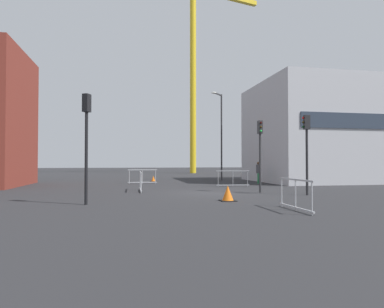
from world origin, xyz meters
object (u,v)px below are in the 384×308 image
Objects in this scene: traffic_light_corner at (87,131)px; streetlamp_tall at (221,130)px; pedestrian_walking at (258,171)px; traffic_cone_by_barrier at (153,179)px; traffic_light_crosswalk at (260,144)px; construction_crane at (195,51)px; traffic_light_far at (307,141)px; traffic_cone_on_verge at (228,194)px.

streetlamp_tall is at bearing 57.45° from traffic_light_corner.
pedestrian_walking is 3.39× the size of traffic_cone_by_barrier.
traffic_light_crosswalk is at bearing -111.35° from pedestrian_walking.
pedestrian_walking is at bearing -90.34° from construction_crane.
traffic_cone_by_barrier is at bearing 116.79° from traffic_light_far.
construction_crane reaches higher than traffic_cone_on_verge.
traffic_light_far is 9.14m from pedestrian_walking.
streetlamp_tall is 1.79× the size of traffic_light_corner.
traffic_light_far reaches higher than traffic_cone_on_verge.
traffic_cone_by_barrier is 14.83m from traffic_cone_on_verge.
traffic_light_far is at bearing -44.96° from traffic_light_crosswalk.
construction_crane is 40.00m from traffic_cone_on_verge.
streetlamp_tall is at bearing 110.66° from pedestrian_walking.
traffic_light_corner is (-9.70, -15.20, -1.63)m from streetlamp_tall.
construction_crane is 7.09× the size of traffic_light_far.
traffic_light_corner is (-10.33, -1.78, 0.19)m from traffic_light_far.
construction_crane reaches higher than traffic_light_corner.
traffic_light_corner reaches higher than traffic_cone_on_verge.
traffic_light_far is (-1.22, -33.64, -15.52)m from construction_crane.
construction_crane is 30.13m from pedestrian_walking.
traffic_light_corner is at bearing -122.55° from streetlamp_tall.
pedestrian_walking is 2.53× the size of traffic_cone_on_verge.
traffic_light_crosswalk reaches higher than traffic_cone_on_verge.
traffic_light_corner is 6.55× the size of traffic_cone_on_verge.
traffic_cone_on_verge is at bearing -130.03° from traffic_light_crosswalk.
construction_crane is at bearing 89.66° from pedestrian_walking.
traffic_cone_on_verge is at bearing -99.36° from construction_crane.
pedestrian_walking reaches higher than traffic_cone_by_barrier.
traffic_light_crosswalk is 0.97× the size of traffic_light_far.
traffic_light_far is 8.15× the size of traffic_cone_by_barrier.
traffic_cone_by_barrier is (3.75, 14.81, -2.63)m from traffic_light_corner.
construction_crane is 3.68× the size of streetlamp_tall.
streetlamp_tall reaches higher than traffic_cone_by_barrier.
streetlamp_tall is at bearing 3.75° from traffic_cone_by_barrier.
traffic_light_crosswalk is 5.01m from traffic_cone_on_verge.
streetlamp_tall is (-1.84, -20.22, -13.70)m from construction_crane.
streetlamp_tall is 5.96m from pedestrian_walking.
construction_crane is at bearing 84.71° from traffic_light_crosswalk.
traffic_light_crosswalk is 7.88m from pedestrian_walking.
traffic_light_far reaches higher than traffic_cone_by_barrier.
traffic_light_crosswalk is at bearing -95.29° from construction_crane.
traffic_light_corner is 2.59× the size of pedestrian_walking.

